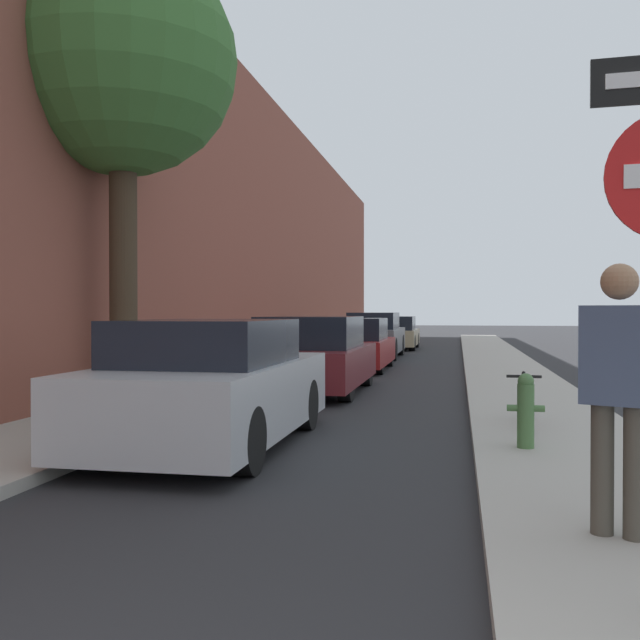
# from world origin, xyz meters

# --- Properties ---
(ground_plane) EXTENTS (120.00, 120.00, 0.00)m
(ground_plane) POSITION_xyz_m (0.00, 16.00, 0.00)
(ground_plane) COLOR #28282B
(sidewalk_left) EXTENTS (2.00, 52.00, 0.12)m
(sidewalk_left) POSITION_xyz_m (-2.90, 16.00, 0.06)
(sidewalk_left) COLOR #ADA89E
(sidewalk_left) RESTS_ON ground
(sidewalk_right) EXTENTS (2.00, 52.00, 0.12)m
(sidewalk_right) POSITION_xyz_m (2.90, 16.00, 0.06)
(sidewalk_right) COLOR #ADA89E
(sidewalk_right) RESTS_ON ground
(building_facade_left) EXTENTS (0.70, 52.00, 8.10)m
(building_facade_left) POSITION_xyz_m (-4.25, 16.00, 4.05)
(building_facade_left) COLOR brown
(building_facade_left) RESTS_ON ground
(parked_car_silver) EXTENTS (1.82, 4.21, 1.44)m
(parked_car_silver) POSITION_xyz_m (-1.01, 6.79, 0.69)
(parked_car_silver) COLOR black
(parked_car_silver) RESTS_ON ground
(parked_car_maroon) EXTENTS (1.91, 4.25, 1.44)m
(parked_car_maroon) POSITION_xyz_m (-0.97, 12.27, 0.69)
(parked_car_maroon) COLOR black
(parked_car_maroon) RESTS_ON ground
(parked_car_red) EXTENTS (1.84, 4.05, 1.36)m
(parked_car_red) POSITION_xyz_m (-0.96, 17.50, 0.64)
(parked_car_red) COLOR black
(parked_car_red) RESTS_ON ground
(parked_car_grey) EXTENTS (1.69, 4.57, 1.49)m
(parked_car_grey) POSITION_xyz_m (-0.97, 22.43, 0.71)
(parked_car_grey) COLOR black
(parked_car_grey) RESTS_ON ground
(parked_car_champagne) EXTENTS (1.84, 4.09, 1.33)m
(parked_car_champagne) POSITION_xyz_m (-0.82, 27.92, 0.63)
(parked_car_champagne) COLOR black
(parked_car_champagne) RESTS_ON ground
(street_tree_near) EXTENTS (3.52, 3.52, 7.04)m
(street_tree_near) POSITION_xyz_m (-3.34, 9.31, 5.34)
(street_tree_near) COLOR #423323
(street_tree_near) RESTS_ON sidewalk_left
(fire_hydrant) EXTENTS (0.38, 0.17, 0.78)m
(fire_hydrant) POSITION_xyz_m (2.43, 6.78, 0.52)
(fire_hydrant) COLOR #47703D
(fire_hydrant) RESTS_ON sidewalk_right
(pedestrian) EXTENTS (0.50, 0.38, 1.72)m
(pedestrian) POSITION_xyz_m (2.73, 3.89, 1.09)
(pedestrian) COLOR #4C473D
(pedestrian) RESTS_ON sidewalk_right
(bicycle) EXTENTS (0.44, 1.56, 0.64)m
(bicycle) POSITION_xyz_m (2.56, 8.31, 0.45)
(bicycle) COLOR black
(bicycle) RESTS_ON sidewalk_right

